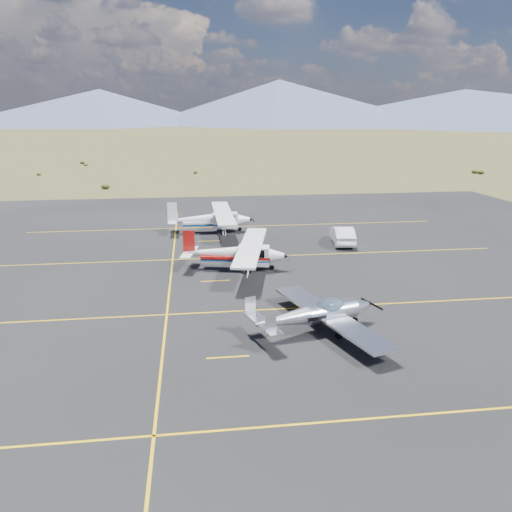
# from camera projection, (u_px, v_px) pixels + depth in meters

# --- Properties ---
(ground) EXTENTS (1600.00, 1600.00, 0.00)m
(ground) POSITION_uv_depth(u_px,v_px,m) (279.00, 323.00, 26.72)
(ground) COLOR #383D1C
(ground) RESTS_ON ground
(apron) EXTENTS (72.00, 72.00, 0.02)m
(apron) POSITION_uv_depth(u_px,v_px,m) (261.00, 282.00, 33.39)
(apron) COLOR black
(apron) RESTS_ON ground
(aircraft_low_wing) EXTENTS (6.87, 9.31, 2.03)m
(aircraft_low_wing) POSITION_uv_depth(u_px,v_px,m) (318.00, 314.00, 25.48)
(aircraft_low_wing) COLOR silver
(aircraft_low_wing) RESTS_ON apron
(aircraft_cessna) EXTENTS (6.99, 11.03, 2.79)m
(aircraft_cessna) POSITION_uv_depth(u_px,v_px,m) (236.00, 253.00, 35.71)
(aircraft_cessna) COLOR white
(aircraft_cessna) RESTS_ON apron
(aircraft_plain) EXTENTS (6.92, 11.52, 2.93)m
(aircraft_plain) POSITION_uv_depth(u_px,v_px,m) (211.00, 219.00, 46.88)
(aircraft_plain) COLOR white
(aircraft_plain) RESTS_ON apron
(sedan) EXTENTS (2.29, 4.86, 1.54)m
(sedan) POSITION_uv_depth(u_px,v_px,m) (342.00, 235.00, 42.81)
(sedan) COLOR white
(sedan) RESTS_ON apron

